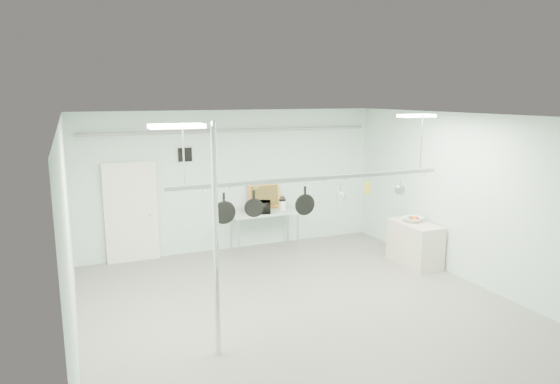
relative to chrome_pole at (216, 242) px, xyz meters
name	(u,v)px	position (x,y,z in m)	size (l,w,h in m)	color
floor	(310,315)	(1.70, 0.60, -1.60)	(8.00, 8.00, 0.00)	gray
ceiling	(312,118)	(1.70, 0.60, 1.59)	(7.00, 8.00, 0.02)	silver
back_wall	(234,181)	(1.70, 4.59, 0.00)	(7.00, 0.02, 3.20)	silver
right_wall	(481,202)	(5.19, 0.60, 0.00)	(0.02, 8.00, 3.20)	silver
door	(131,213)	(-0.60, 4.54, -0.55)	(1.10, 0.10, 2.20)	silver
wall_vent	(185,155)	(0.60, 4.57, 0.65)	(0.30, 0.04, 0.30)	black
conduit_pipe	(234,130)	(1.70, 4.50, 1.15)	(0.07, 0.07, 6.60)	gray
chrome_pole	(216,242)	(0.00, 0.00, 0.00)	(0.08, 0.08, 3.20)	silver
prep_table	(264,214)	(2.30, 4.20, -0.77)	(1.60, 0.70, 0.91)	#9BB7AB
side_cabinet	(415,244)	(4.85, 2.00, -1.15)	(0.60, 1.20, 0.90)	beige
pot_rack	(314,177)	(1.90, 0.90, 0.63)	(4.80, 0.06, 1.00)	#B7B7BC
light_panel_left	(177,126)	(-0.50, -0.20, 1.56)	(0.65, 0.30, 0.05)	white
light_panel_right	(416,116)	(4.10, 1.20, 1.56)	(0.65, 0.30, 0.05)	white
microwave	(260,207)	(2.15, 4.10, -0.56)	(0.49, 0.33, 0.27)	black
coffee_canister	(282,205)	(2.74, 4.18, -0.59)	(0.15, 0.15, 0.22)	white
painting_large	(264,196)	(2.42, 4.50, -0.41)	(0.78, 0.05, 0.58)	orange
painting_small	(279,202)	(2.79, 4.50, -0.57)	(0.30, 0.04, 0.25)	black
fruit_bowl	(413,219)	(4.86, 2.10, -0.65)	(0.41, 0.41, 0.10)	silver
skillet_left	(224,208)	(0.38, 0.90, 0.25)	(0.36, 0.06, 0.46)	black
skillet_mid	(254,204)	(0.87, 0.90, 0.27)	(0.30, 0.06, 0.43)	black
skillet_right	(305,201)	(1.74, 0.90, 0.25)	(0.35, 0.06, 0.47)	black
whisk	(341,193)	(2.40, 0.90, 0.33)	(0.15, 0.15, 0.31)	#BBBBC0
grater	(367,188)	(2.92, 0.90, 0.37)	(0.09, 0.02, 0.23)	gold
saucepan	(400,187)	(3.59, 0.90, 0.34)	(0.16, 0.10, 0.29)	#A7A7AB
fruit_cluster	(413,218)	(4.86, 2.10, -0.61)	(0.24, 0.24, 0.09)	#AE1A10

